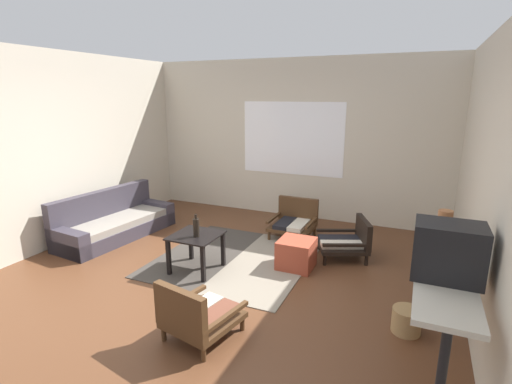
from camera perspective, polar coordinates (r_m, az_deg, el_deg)
name	(u,v)px	position (r m, az deg, el deg)	size (l,w,h in m)	color
ground_plane	(204,291)	(4.40, -7.79, -14.36)	(7.80, 7.80, 0.00)	#56331E
far_wall_with_window	(293,139)	(6.70, 5.57, 7.81)	(5.60, 0.13, 2.70)	beige
side_wall_right	(498,189)	(3.70, 32.34, 0.33)	(0.12, 6.60, 2.70)	beige
side_wall_left	(43,152)	(5.97, -29.17, 5.26)	(0.12, 6.60, 2.70)	beige
area_rug	(235,259)	(5.12, -3.20, -9.90)	(1.90, 2.00, 0.01)	#38332D
couch	(114,223)	(6.20, -20.41, -4.34)	(0.87, 1.87, 0.70)	#38333D
coffee_table	(196,242)	(4.72, -8.92, -7.42)	(0.56, 0.56, 0.46)	black
armchair_by_window	(294,220)	(5.86, 5.72, -4.21)	(0.64, 0.60, 0.56)	#472D19
armchair_striped_foreground	(197,315)	(3.53, -8.84, -17.67)	(0.67, 0.70, 0.57)	#472D19
armchair_corner	(348,240)	(5.22, 13.54, -7.02)	(0.79, 0.77, 0.53)	black
ottoman_orange	(296,254)	(4.84, 6.04, -9.14)	(0.43, 0.43, 0.36)	#993D28
console_shelf	(442,274)	(3.41, 26.02, -10.91)	(0.41, 1.84, 0.82)	beige
crt_television	(448,251)	(3.08, 26.69, -7.87)	(0.47, 0.34, 0.41)	black
clay_vase	(443,232)	(3.74, 26.16, -5.44)	(0.24, 0.24, 0.32)	#935B38
glass_bottle	(196,227)	(4.59, -8.92, -5.22)	(0.07, 0.07, 0.28)	black
wicker_basket	(407,321)	(3.90, 21.53, -17.40)	(0.26, 0.26, 0.23)	#9E7A4C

